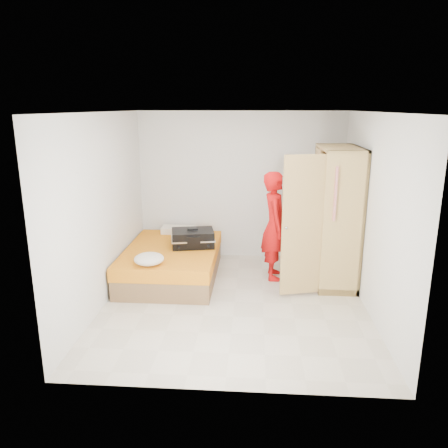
# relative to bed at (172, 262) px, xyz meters

# --- Properties ---
(room) EXTENTS (4.00, 4.02, 2.60)m
(room) POSITION_rel_bed_xyz_m (1.05, -0.86, 1.05)
(room) COLOR beige
(room) RESTS_ON ground
(bed) EXTENTS (1.42, 2.02, 0.50)m
(bed) POSITION_rel_bed_xyz_m (0.00, 0.00, 0.00)
(bed) COLOR brown
(bed) RESTS_ON ground
(wardrobe) EXTENTS (1.16, 1.33, 2.10)m
(wardrobe) POSITION_rel_bed_xyz_m (2.50, -0.01, 0.75)
(wardrobe) COLOR tan
(wardrobe) RESTS_ON ground
(person) EXTENTS (0.44, 0.65, 1.71)m
(person) POSITION_rel_bed_xyz_m (1.63, 0.13, 0.61)
(person) COLOR red
(person) RESTS_ON ground
(suitcase) EXTENTS (0.76, 0.62, 0.29)m
(suitcase) POSITION_rel_bed_xyz_m (0.33, 0.11, 0.38)
(suitcase) COLOR black
(suitcase) RESTS_ON bed
(round_cushion) EXTENTS (0.42, 0.42, 0.16)m
(round_cushion) POSITION_rel_bed_xyz_m (-0.17, -0.77, 0.33)
(round_cushion) COLOR silver
(round_cushion) RESTS_ON bed
(pillow) EXTENTS (0.60, 0.31, 0.11)m
(pillow) POSITION_rel_bed_xyz_m (-0.03, 0.85, 0.30)
(pillow) COLOR silver
(pillow) RESTS_ON bed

